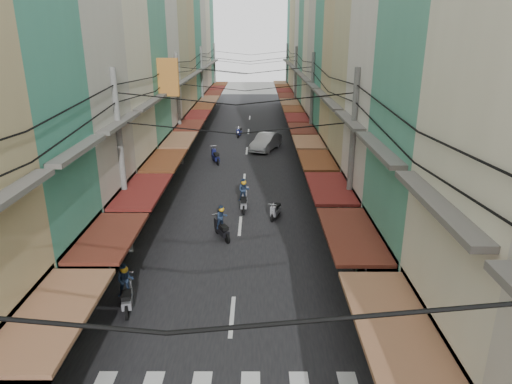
{
  "coord_description": "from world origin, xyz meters",
  "views": [
    {
      "loc": [
        0.88,
        -15.75,
        9.48
      ],
      "look_at": [
        0.83,
        5.17,
        2.17
      ],
      "focal_mm": 32.0,
      "sensor_mm": 36.0,
      "label": 1
    }
  ],
  "objects_px": {
    "market_umbrella": "(449,301)",
    "traffic_sign": "(367,254)",
    "white_car": "(266,150)",
    "bicycle": "(446,335)"
  },
  "relations": [
    {
      "from": "market_umbrella",
      "to": "traffic_sign",
      "type": "bearing_deg",
      "value": 123.13
    },
    {
      "from": "traffic_sign",
      "to": "white_car",
      "type": "bearing_deg",
      "value": 97.62
    },
    {
      "from": "white_car",
      "to": "bicycle",
      "type": "bearing_deg",
      "value": -56.31
    },
    {
      "from": "bicycle",
      "to": "market_umbrella",
      "type": "height_order",
      "value": "market_umbrella"
    },
    {
      "from": "bicycle",
      "to": "traffic_sign",
      "type": "xyz_separation_m",
      "value": [
        -2.39,
        1.79,
        2.08
      ]
    },
    {
      "from": "white_car",
      "to": "market_umbrella",
      "type": "bearing_deg",
      "value": -57.95
    },
    {
      "from": "market_umbrella",
      "to": "traffic_sign",
      "type": "xyz_separation_m",
      "value": [
        -1.82,
        2.79,
        0.13
      ]
    },
    {
      "from": "bicycle",
      "to": "traffic_sign",
      "type": "bearing_deg",
      "value": 69.55
    },
    {
      "from": "white_car",
      "to": "bicycle",
      "type": "height_order",
      "value": "white_car"
    },
    {
      "from": "traffic_sign",
      "to": "bicycle",
      "type": "bearing_deg",
      "value": -36.83
    }
  ]
}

